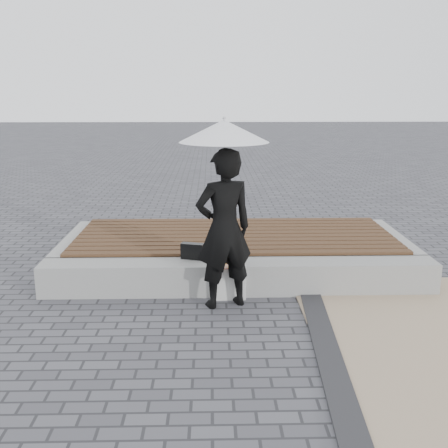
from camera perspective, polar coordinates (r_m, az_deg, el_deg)
The scene contains 10 objects.
ground at distance 5.44m, azimuth 2.47°, elevation -13.27°, with size 80.00×80.00×0.00m, color #4E4E53.
edging_band at distance 5.10m, azimuth 11.62°, elevation -15.32°, with size 0.25×5.20×0.04m, color #28282A.
seating_ledge at distance 6.83m, azimuth 1.60°, elevation -5.61°, with size 5.00×0.45×0.40m, color gray.
timber_platform at distance 7.97m, azimuth 1.16°, elevation -2.71°, with size 5.00×2.00×0.40m, color #9C9B96.
timber_decking at distance 7.91m, azimuth 1.16°, elevation -1.18°, with size 4.60×2.00×0.04m, color #533621, non-canonical shape.
woman at distance 6.17m, azimuth -0.00°, elevation -0.55°, with size 0.68×0.45×1.88m, color black.
parasol at distance 5.99m, azimuth -0.00°, elevation 9.87°, with size 1.01×1.01×1.29m.
handbag at distance 6.84m, azimuth -3.36°, elevation -2.90°, with size 0.29×0.10×0.21m, color black.
canvas_tote at distance 6.60m, azimuth 0.52°, elevation -6.14°, with size 0.41×0.17×0.43m, color white.
magazine at distance 6.48m, azimuth 0.54°, elevation -4.46°, with size 0.29×0.21×0.01m, color #DE4151.
Camera 1 is at (-0.35, -4.82, 2.49)m, focal length 42.94 mm.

